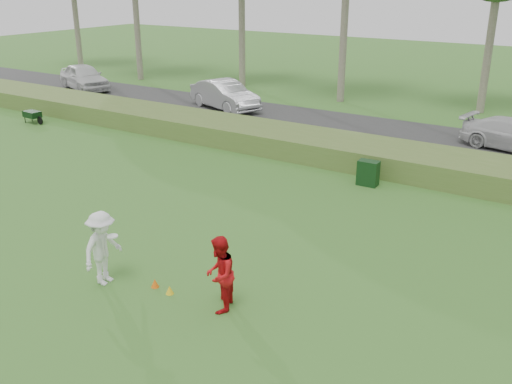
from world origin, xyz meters
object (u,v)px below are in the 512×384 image
Objects in this scene: cone_yellow at (170,290)px; player_white at (103,248)px; car_mid at (225,95)px; player_red at (220,274)px; utility_cabinet at (368,173)px; cone_orange at (155,283)px; car_left at (84,77)px.

player_white is at bearing -165.55° from cone_yellow.
cone_yellow is at bearing -128.22° from car_mid.
player_red is at bearing -124.70° from car_mid.
player_red reaches higher than utility_cabinet.
player_white reaches higher than car_mid.
utility_cabinet reaches higher than cone_orange.
player_white is at bearing -102.29° from player_red.
cone_orange is 0.04× the size of car_mid.
cone_yellow is (0.52, -0.05, -0.00)m from cone_orange.
car_mid is (-9.04, 17.81, -0.09)m from player_white.
cone_orange is at bearing 174.74° from cone_yellow.
player_red is 8.45× the size of cone_yellow.
player_red is 29.14m from car_left.
cone_yellow is at bearing -98.65° from utility_cabinet.
cone_orange is at bearing -129.41° from car_mid.
car_left is 11.47m from car_mid.
player_white is 10.76m from utility_cabinet.
player_red reaches higher than car_left.
car_left is 1.01× the size of car_mid.
cone_yellow is 0.23× the size of utility_cabinet.
cone_orange is 0.24× the size of utility_cabinet.
utility_cabinet is 14.01m from car_mid.
car_mid is (11.46, 0.27, -0.03)m from car_left.
cone_yellow is 20.45m from car_mid.
car_left is at bearing -147.97° from player_red.
cone_orange is at bearing -101.66° from utility_cabinet.
car_left is (-20.50, 17.53, -0.06)m from player_white.
car_left reaches higher than utility_cabinet.
cone_orange is at bearing -73.55° from player_white.
cone_orange reaches higher than cone_yellow.
cone_orange is (-1.98, -0.07, -0.81)m from player_red.
car_left is at bearing 142.47° from cone_yellow.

